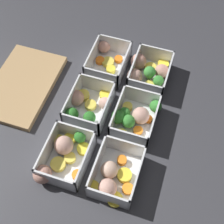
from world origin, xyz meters
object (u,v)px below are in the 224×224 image
(container_near_center, at_px, (135,118))
(container_far_right, at_px, (107,61))
(container_near_right, at_px, (148,72))
(container_near_left, at_px, (113,177))
(container_far_center, at_px, (87,105))
(container_far_left, at_px, (63,156))

(container_near_center, distance_m, container_far_right, 0.23)
(container_near_right, bearing_deg, container_far_right, 86.76)
(container_near_center, xyz_separation_m, container_far_right, (0.18, 0.14, -0.00))
(container_near_right, height_order, container_far_right, same)
(container_near_center, height_order, container_near_right, same)
(container_near_left, bearing_deg, container_far_center, 37.50)
(container_far_left, height_order, container_far_center, same)
(container_far_left, bearing_deg, container_near_left, -95.00)
(container_near_right, bearing_deg, container_near_left, -179.45)
(container_far_left, bearing_deg, container_far_center, -1.22)
(container_near_center, bearing_deg, container_far_left, 139.47)
(container_far_left, distance_m, container_far_right, 0.35)
(container_far_left, height_order, container_far_right, same)
(container_near_right, relative_size, container_far_center, 0.96)
(container_far_center, xyz_separation_m, container_far_right, (0.18, -0.00, -0.00))
(container_near_left, height_order, container_far_right, same)
(container_far_center, bearing_deg, container_far_left, 178.78)
(container_far_center, height_order, container_far_right, same)
(container_near_center, distance_m, container_near_right, 0.17)
(container_far_center, distance_m, container_far_right, 0.18)
(container_near_right, bearing_deg, container_far_left, 157.83)
(container_near_right, xyz_separation_m, container_far_center, (-0.17, 0.14, -0.00))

